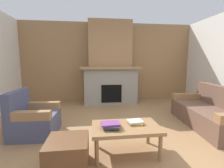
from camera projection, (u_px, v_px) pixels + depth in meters
The scene contains 9 objects.
ground at pixel (126, 139), 2.80m from camera, with size 9.00×9.00×0.00m, color #9E754C.
wall_back_wood_panel at pixel (109, 63), 5.57m from camera, with size 6.00×0.12×2.70m, color #997047.
fireplace at pixel (110, 68), 5.22m from camera, with size 1.90×0.82×2.70m.
couch at pixel (211, 113), 3.34m from camera, with size 0.99×1.86×0.85m.
armchair at pixel (33, 120), 2.96m from camera, with size 0.79×0.79×0.85m.
coffee_table at pixel (126, 129), 2.34m from camera, with size 1.00×0.60×0.43m.
ottoman at pixel (68, 154), 2.02m from camera, with size 0.52×0.52×0.40m, color brown.
book_stack_near_edge at pixel (111, 125), 2.24m from camera, with size 0.28×0.25×0.08m.
book_stack_center at pixel (136, 122), 2.41m from camera, with size 0.25×0.23×0.05m.
Camera 1 is at (-0.58, -2.59, 1.37)m, focal length 25.19 mm.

